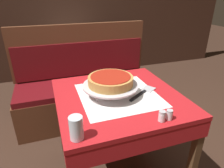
# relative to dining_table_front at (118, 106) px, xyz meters

# --- Properties ---
(dining_table_front) EXTENTS (0.86, 0.86, 0.73)m
(dining_table_front) POSITION_rel_dining_table_front_xyz_m (0.00, 0.00, 0.00)
(dining_table_front) COLOR red
(dining_table_front) RESTS_ON ground_plane
(dining_table_rear) EXTENTS (0.68, 0.68, 0.73)m
(dining_table_rear) POSITION_rel_dining_table_front_xyz_m (-0.03, 1.83, -0.02)
(dining_table_rear) COLOR beige
(dining_table_rear) RESTS_ON ground_plane
(booth_bench) EXTENTS (1.55, 0.53, 1.07)m
(booth_bench) POSITION_rel_dining_table_front_xyz_m (-0.05, 0.91, -0.33)
(booth_bench) COLOR brown
(booth_bench) RESTS_ON ground_plane
(back_wall_panel) EXTENTS (6.00, 0.04, 2.40)m
(back_wall_panel) POSITION_rel_dining_table_front_xyz_m (0.00, 2.34, 0.56)
(back_wall_panel) COLOR #3D2319
(back_wall_panel) RESTS_ON ground_plane
(pizza_pan_stand) EXTENTS (0.39, 0.39, 0.08)m
(pizza_pan_stand) POSITION_rel_dining_table_front_xyz_m (-0.05, 0.02, 0.16)
(pizza_pan_stand) COLOR #ADADB2
(pizza_pan_stand) RESTS_ON dining_table_front
(deep_dish_pizza) EXTENTS (0.31, 0.31, 0.06)m
(deep_dish_pizza) POSITION_rel_dining_table_front_xyz_m (-0.05, 0.02, 0.20)
(deep_dish_pizza) COLOR #C68E47
(deep_dish_pizza) RESTS_ON pizza_pan_stand
(pizza_server) EXTENTS (0.27, 0.19, 0.01)m
(pizza_server) POSITION_rel_dining_table_front_xyz_m (0.17, -0.03, 0.10)
(pizza_server) COLOR #BCBCC1
(pizza_server) RESTS_ON dining_table_front
(water_glass_near) EXTENTS (0.07, 0.07, 0.12)m
(water_glass_near) POSITION_rel_dining_table_front_xyz_m (-0.36, -0.36, 0.16)
(water_glass_near) COLOR silver
(water_glass_near) RESTS_ON dining_table_front
(salt_shaker) EXTENTS (0.04, 0.04, 0.06)m
(salt_shaker) POSITION_rel_dining_table_front_xyz_m (0.12, -0.37, 0.12)
(salt_shaker) COLOR silver
(salt_shaker) RESTS_ON dining_table_front
(pepper_shaker) EXTENTS (0.04, 0.04, 0.06)m
(pepper_shaker) POSITION_rel_dining_table_front_xyz_m (0.17, -0.37, 0.12)
(pepper_shaker) COLOR silver
(pepper_shaker) RESTS_ON dining_table_front
(condiment_caddy) EXTENTS (0.11, 0.11, 0.18)m
(condiment_caddy) POSITION_rel_dining_table_front_xyz_m (-0.08, 1.88, 0.14)
(condiment_caddy) COLOR black
(condiment_caddy) RESTS_ON dining_table_rear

